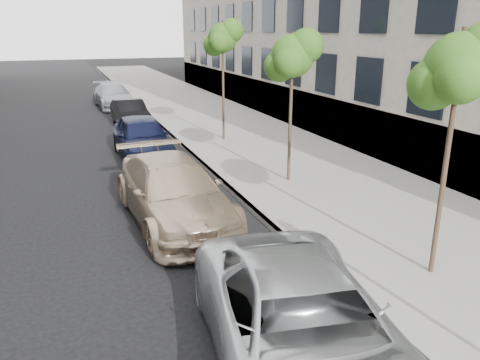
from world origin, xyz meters
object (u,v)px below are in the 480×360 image
tree_far (223,38)px  suv (173,191)px  tree_near (460,68)px  sedan_rear (113,96)px  minivan (303,329)px  sedan_black (130,113)px  tree_mid (293,56)px  sedan_blue (142,137)px

tree_far → suv: (-4.24, -8.18, -3.67)m
tree_near → sedan_rear: 25.16m
minivan → suv: size_ratio=1.01×
minivan → suv: bearing=103.0°
sedan_black → sedan_rear: (-0.10, 6.61, 0.08)m
tree_near → minivan: 5.38m
tree_near → minivan: bearing=-157.6°
sedan_black → sedan_rear: sedan_rear is taller
tree_mid → sedan_blue: bearing=127.9°
sedan_rear → sedan_black: bearing=-92.2°
tree_mid → tree_far: tree_far is taller
sedan_blue → tree_near: bearing=-71.0°
tree_near → sedan_black: (-3.42, 18.07, -3.52)m
minivan → tree_near: bearing=32.0°
tree_near → suv: bearing=131.3°
sedan_rear → tree_near: bearing=-85.0°
suv → sedan_blue: bearing=84.5°
suv → sedan_black: suv is taller
suv → sedan_rear: size_ratio=1.08×
tree_near → sedan_black: bearing=100.7°
tree_near → tree_mid: 6.50m
tree_mid → sedan_blue: tree_mid is taller
minivan → sedan_blue: 13.11m
sedan_blue → tree_mid: bearing=-51.8°
tree_far → minivan: bearing=-104.8°
tree_far → tree_near: bearing=-90.0°
tree_near → sedan_black: 18.72m
suv → sedan_rear: (0.72, 19.86, -0.06)m
tree_near → tree_far: tree_far is taller
sedan_blue → sedan_black: (0.49, 6.55, -0.15)m
minivan → sedan_rear: minivan is taller
minivan → suv: (-0.38, 6.41, 0.03)m
tree_near → tree_mid: (0.00, 6.50, -0.12)m
tree_mid → tree_far: 6.51m
minivan → tree_far: bearing=84.8°
tree_mid → sedan_rear: 18.81m
minivan → sedan_rear: (0.34, 26.27, -0.03)m
tree_far → sedan_black: 7.21m
sedan_rear → tree_far: bearing=-76.3°
minivan → sedan_black: minivan is taller
sedan_blue → sedan_rear: size_ratio=0.93×
sedan_blue → sedan_black: bearing=86.0°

